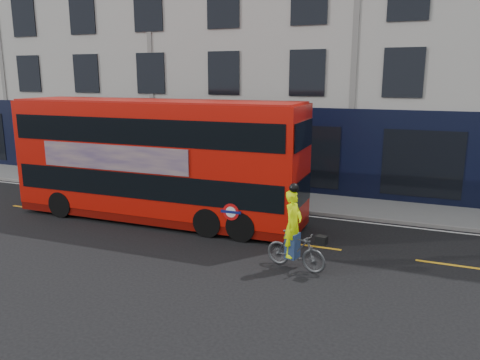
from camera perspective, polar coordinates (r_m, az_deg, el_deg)
The scene contains 8 objects.
ground at distance 14.03m, azimuth 7.50°, elevation -10.02°, with size 120.00×120.00×0.00m, color black.
pavement at distance 20.05m, azimuth 12.23°, elevation -3.08°, with size 60.00×3.00×0.12m, color slate.
kerb at distance 18.63m, azimuth 11.42°, elevation -4.23°, with size 60.00×0.12×0.13m, color gray.
building_terrace at distance 25.81m, azimuth 15.64°, elevation 16.83°, with size 50.00×10.07×15.00m.
road_edge_line at distance 18.36m, azimuth 11.23°, elevation -4.66°, with size 58.00×0.10×0.01m, color silver.
lane_dashes at distance 15.39m, azimuth 8.93°, elevation -7.98°, with size 58.00×0.12×0.01m, color gold, non-canonical shape.
bus at distance 17.73m, azimuth -10.03°, elevation 2.46°, with size 11.24×2.70×4.51m.
cyclist at distance 13.35m, azimuth 6.70°, elevation -7.32°, with size 1.90×0.89×2.48m.
Camera 1 is at (3.15, -12.58, 5.35)m, focal length 35.00 mm.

